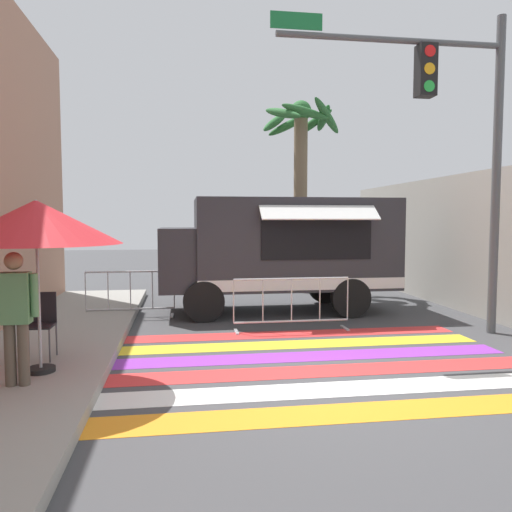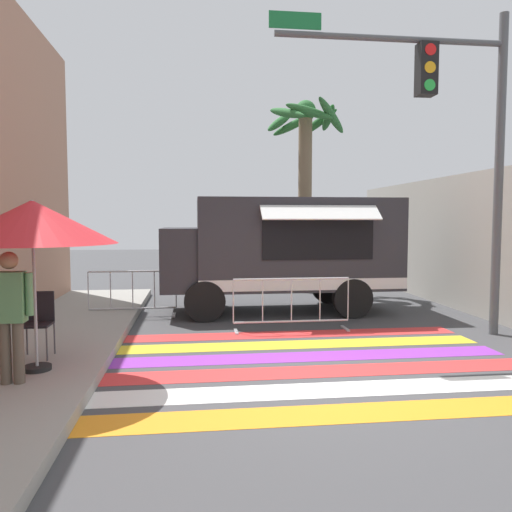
# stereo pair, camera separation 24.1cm
# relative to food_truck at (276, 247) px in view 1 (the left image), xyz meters

# --- Properties ---
(ground_plane) EXTENTS (60.00, 60.00, 0.00)m
(ground_plane) POSITION_rel_food_truck_xyz_m (-0.27, -4.98, -1.50)
(ground_plane) COLOR #424244
(concrete_wall_right) EXTENTS (0.20, 16.00, 3.19)m
(concrete_wall_right) POSITION_rel_food_truck_xyz_m (4.34, -1.98, 0.09)
(concrete_wall_right) COLOR #A39E93
(concrete_wall_right) RESTS_ON ground_plane
(crosswalk_painted) EXTENTS (6.40, 4.36, 0.01)m
(crosswalk_painted) POSITION_rel_food_truck_xyz_m (-0.27, -4.23, -1.50)
(crosswalk_painted) COLOR orange
(crosswalk_painted) RESTS_ON ground_plane
(food_truck) EXTENTS (5.29, 2.59, 2.60)m
(food_truck) POSITION_rel_food_truck_xyz_m (0.00, 0.00, 0.00)
(food_truck) COLOR #2D2D33
(food_truck) RESTS_ON ground_plane
(traffic_signal_pole) EXTENTS (4.32, 0.29, 5.80)m
(traffic_signal_pole) POSITION_rel_food_truck_xyz_m (2.74, -2.78, 2.40)
(traffic_signal_pole) COLOR #515456
(traffic_signal_pole) RESTS_ON ground_plane
(patio_umbrella) EXTENTS (2.13, 2.13, 2.22)m
(patio_umbrella) POSITION_rel_food_truck_xyz_m (-3.97, -4.60, 0.59)
(patio_umbrella) COLOR black
(patio_umbrella) RESTS_ON sidewalk_left
(folding_chair) EXTENTS (0.41, 0.41, 0.93)m
(folding_chair) POSITION_rel_food_truck_xyz_m (-4.16, -3.89, -0.78)
(folding_chair) COLOR #4C4C51
(folding_chair) RESTS_ON sidewalk_left
(vendor_person) EXTENTS (0.53, 0.21, 1.59)m
(vendor_person) POSITION_rel_food_truck_xyz_m (-4.10, -5.12, -0.45)
(vendor_person) COLOR brown
(vendor_person) RESTS_ON sidewalk_left
(barricade_front) EXTENTS (2.25, 0.44, 1.02)m
(barricade_front) POSITION_rel_food_truck_xyz_m (-0.08, -2.03, -0.99)
(barricade_front) COLOR #B7BABF
(barricade_front) RESTS_ON ground_plane
(barricade_side) EXTENTS (1.90, 0.44, 1.02)m
(barricade_side) POSITION_rel_food_truck_xyz_m (-3.26, -0.23, -1.00)
(barricade_side) COLOR #B7BABF
(barricade_side) RESTS_ON ground_plane
(palm_tree) EXTENTS (2.46, 2.42, 5.56)m
(palm_tree) POSITION_rel_food_truck_xyz_m (1.31, 3.04, 2.35)
(palm_tree) COLOR #7A664C
(palm_tree) RESTS_ON ground_plane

